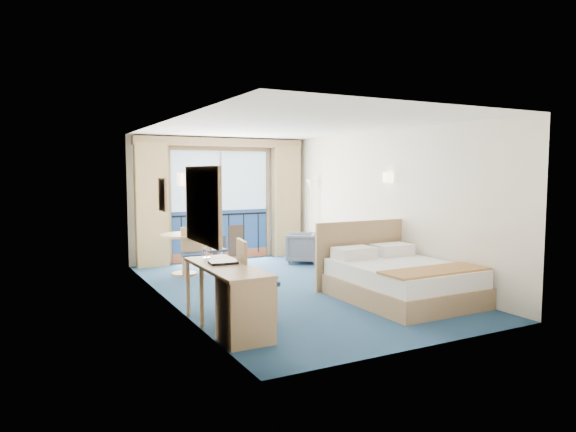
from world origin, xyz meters
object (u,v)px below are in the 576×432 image
(table_chair_a, at_px, (212,246))
(table_chair_b, at_px, (193,250))
(nightstand, at_px, (371,263))
(bed, at_px, (399,279))
(armchair, at_px, (303,248))
(desk, at_px, (241,302))
(floor_lamp, at_px, (311,199))
(desk_chair, at_px, (251,275))
(round_table, at_px, (184,244))

(table_chair_a, relative_size, table_chair_b, 0.94)
(nightstand, distance_m, table_chair_a, 3.09)
(bed, relative_size, armchair, 3.00)
(nightstand, relative_size, desk, 0.30)
(nightstand, bearing_deg, desk, -148.25)
(floor_lamp, distance_m, table_chair_a, 2.64)
(armchair, height_order, desk_chair, desk_chair)
(desk, bearing_deg, desk_chair, 56.59)
(round_table, bearing_deg, armchair, 0.96)
(desk, relative_size, table_chair_b, 1.82)
(armchair, xyz_separation_m, table_chair_a, (-2.06, -0.02, 0.17))
(bed, distance_m, table_chair_a, 3.89)
(desk, xyz_separation_m, desk_chair, (0.39, 0.60, 0.17))
(round_table, bearing_deg, table_chair_a, 2.51)
(bed, xyz_separation_m, round_table, (-2.37, 3.41, 0.27))
(bed, height_order, nightstand, bed)
(armchair, relative_size, desk_chair, 0.66)
(desk_chair, height_order, round_table, desk_chair)
(round_table, xyz_separation_m, table_chair_b, (0.05, -0.39, -0.06))
(nightstand, relative_size, armchair, 0.72)
(armchair, relative_size, desk, 0.42)
(floor_lamp, relative_size, round_table, 2.06)
(round_table, bearing_deg, table_chair_b, -82.44)
(table_chair_a, bearing_deg, table_chair_b, 123.90)
(desk_chair, height_order, table_chair_a, desk_chair)
(armchair, distance_m, floor_lamp, 1.16)
(table_chair_a, xyz_separation_m, table_chair_b, (-0.51, -0.41, 0.03))
(nightstand, distance_m, armchair, 1.93)
(bed, distance_m, desk_chair, 2.48)
(nightstand, relative_size, desk_chair, 0.47)
(desk_chair, relative_size, table_chair_b, 1.16)
(round_table, bearing_deg, bed, -55.19)
(floor_lamp, relative_size, table_chair_b, 1.91)
(desk, distance_m, round_table, 4.04)
(bed, bearing_deg, table_chair_a, 117.78)
(table_chair_a, bearing_deg, bed, -157.12)
(desk_chair, bearing_deg, bed, -79.89)
(nightstand, height_order, table_chair_b, table_chair_b)
(nightstand, xyz_separation_m, floor_lamp, (0.04, 2.27, 1.09))
(table_chair_b, bearing_deg, desk, -87.77)
(floor_lamp, bearing_deg, round_table, -172.15)
(table_chair_b, bearing_deg, round_table, 108.25)
(desk_chair, distance_m, round_table, 3.41)
(table_chair_a, bearing_deg, desk_chair, 164.29)
(floor_lamp, xyz_separation_m, round_table, (-3.03, -0.42, -0.76))
(armchair, distance_m, round_table, 2.64)
(desk_chair, relative_size, round_table, 1.25)
(bed, relative_size, desk, 1.26)
(armchair, height_order, floor_lamp, floor_lamp)
(bed, relative_size, nightstand, 4.19)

